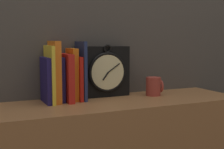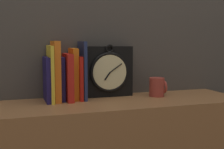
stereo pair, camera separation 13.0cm
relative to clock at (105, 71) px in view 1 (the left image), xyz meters
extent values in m
cube|color=black|center=(0.00, 0.01, 0.00)|extent=(0.23, 0.06, 0.23)
torus|color=black|center=(0.00, -0.03, 0.00)|extent=(0.18, 0.01, 0.18)
cylinder|color=beige|center=(0.00, -0.03, 0.00)|extent=(0.16, 0.01, 0.16)
cube|color=black|center=(-0.01, -0.04, -0.02)|extent=(0.03, 0.00, 0.04)
cube|color=black|center=(0.03, -0.04, 0.02)|extent=(0.06, 0.00, 0.04)
torus|color=black|center=(0.00, -0.03, 0.10)|extent=(0.04, 0.01, 0.04)
cube|color=navy|center=(-0.28, -0.04, -0.02)|extent=(0.02, 0.14, 0.19)
cube|color=yellow|center=(-0.26, -0.04, 0.00)|extent=(0.01, 0.15, 0.24)
cube|color=orange|center=(-0.24, -0.03, 0.01)|extent=(0.03, 0.14, 0.25)
cube|color=navy|center=(-0.22, -0.02, -0.02)|extent=(0.02, 0.12, 0.19)
cube|color=red|center=(-0.19, -0.04, -0.01)|extent=(0.03, 0.15, 0.20)
cube|color=orange|center=(-0.16, -0.02, 0.00)|extent=(0.02, 0.12, 0.22)
cube|color=#B61B12|center=(-0.14, -0.03, -0.02)|extent=(0.02, 0.13, 0.19)
cube|color=navy|center=(-0.12, -0.03, 0.01)|extent=(0.01, 0.13, 0.25)
cylinder|color=#9E382D|center=(0.21, -0.07, -0.07)|extent=(0.07, 0.07, 0.09)
torus|color=#9E382D|center=(0.25, -0.07, -0.07)|extent=(0.01, 0.06, 0.06)
camera|label=1|loc=(-0.55, -1.31, 0.14)|focal=50.00mm
camera|label=2|loc=(-0.43, -1.35, 0.14)|focal=50.00mm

